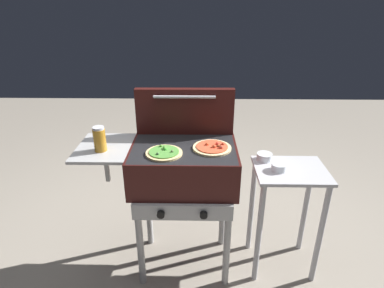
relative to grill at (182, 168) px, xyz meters
The scene contains 9 objects.
ground_plane 0.76m from the grill, 17.39° to the left, with size 8.00×8.00×0.00m, color gray.
grill is the anchor object (origin of this frame).
grill_lid_open 0.37m from the grill, 86.33° to the left, with size 0.63×0.08×0.30m.
pizza_veggie 0.20m from the grill, 135.74° to the right, with size 0.21×0.21×0.03m.
pizza_pepperoni 0.24m from the grill, ahead, with size 0.23×0.23×0.03m.
sauce_jar 0.52m from the grill, behind, with size 0.07×0.07×0.15m.
prep_table 0.71m from the grill, ahead, with size 0.44×0.36×0.76m.
topping_bowl_near 0.55m from the grill, 13.11° to the left, with size 0.10×0.10×0.04m.
topping_bowl_far 0.59m from the grill, ahead, with size 0.09×0.09×0.04m.
Camera 1 is at (0.08, -1.76, 1.73)m, focal length 30.33 mm.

